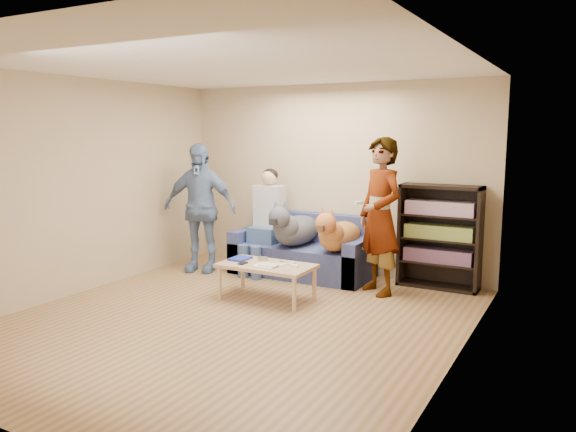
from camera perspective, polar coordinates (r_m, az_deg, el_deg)
The scene contains 27 objects.
ground at distance 5.96m, azimuth -5.64°, elevation -10.61°, with size 5.00×5.00×0.00m, color olive.
ceiling at distance 5.66m, azimuth -6.04°, elevation 15.07°, with size 5.00×5.00×0.00m, color white.
wall_back at distance 7.85m, azimuth 4.57°, elevation 3.78°, with size 4.50×4.50×0.00m, color tan.
wall_front at distance 3.90m, azimuth -27.13°, elevation -2.09°, with size 4.50×4.50×0.00m, color tan.
wall_left at distance 7.18m, azimuth -20.83°, elevation 2.80°, with size 5.00×5.00×0.00m, color tan.
wall_right at distance 4.78m, azimuth 17.02°, elevation 0.30°, with size 5.00×5.00×0.00m, color tan.
blanket at distance 7.22m, azimuth 6.24°, elevation -3.09°, with size 0.42×0.35×0.14m, color silver.
person_standing_right at distance 6.81m, azimuth 9.34°, elevation -0.05°, with size 0.69×0.45×1.89m, color gray.
person_standing_left at distance 7.93m, azimuth -8.98°, elevation 0.84°, with size 1.05×0.44×1.80m, color #7788BF.
held_controller at distance 6.66m, azimuth 7.18°, elevation 1.34°, with size 0.04×0.13×0.03m, color white.
notebook_blue at distance 6.83m, azimuth -4.87°, elevation -4.33°, with size 0.20×0.26×0.03m, color #1C2B9B.
papers at distance 6.47m, azimuth -2.27°, elevation -5.07°, with size 0.26×0.20×0.01m, color white.
magazine at distance 6.47m, azimuth -1.95°, elevation -4.95°, with size 0.22×0.17×0.01m, color beige.
camera_silver at distance 6.74m, azimuth -2.55°, elevation -4.37°, with size 0.11×0.06×0.05m, color #ACACB1.
controller_a at distance 6.53m, azimuth 0.38°, elevation -4.88°, with size 0.04×0.13×0.03m, color silver.
controller_b at distance 6.42m, azimuth 0.67°, elevation -5.11°, with size 0.09×0.06×0.03m, color white.
headphone_cup_a at distance 6.46m, azimuth -0.76°, elevation -5.06°, with size 0.07×0.07×0.02m, color white.
headphone_cup_b at distance 6.53m, azimuth -0.41°, elevation -4.91°, with size 0.07×0.07×0.02m, color white.
pen_orange at distance 6.46m, azimuth -3.08°, elevation -5.14°, with size 0.01×0.01×0.14m, color #BF4B1B.
pen_black at distance 6.67m, azimuth -0.51°, elevation -4.68°, with size 0.01×0.01×0.14m, color black.
wallet at distance 6.61m, azimuth -4.60°, elevation -4.80°, with size 0.07×0.12×0.01m, color black.
sofa at distance 7.75m, azimuth 1.56°, elevation -3.89°, with size 1.90×0.85×0.82m.
person_seated at distance 7.80m, azimuth -2.29°, elevation -0.13°, with size 0.40×0.73×1.47m.
dog_gray at distance 7.55m, azimuth 0.59°, elevation -1.27°, with size 0.46×1.27×0.66m.
dog_tan at distance 7.22m, azimuth 5.06°, elevation -1.88°, with size 0.43×1.17×0.62m.
coffee_table at distance 6.59m, azimuth -2.19°, elevation -5.30°, with size 1.10×0.60×0.42m.
bookshelf at distance 7.27m, azimuth 15.17°, elevation -1.82°, with size 1.00×0.34×1.30m.
Camera 1 is at (3.19, -4.64, 1.96)m, focal length 35.00 mm.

